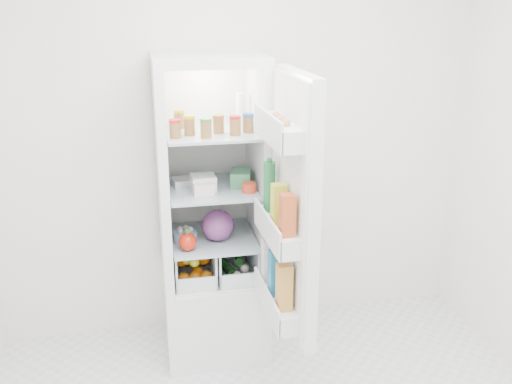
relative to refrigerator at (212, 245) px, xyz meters
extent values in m
cube|color=white|center=(0.20, 0.25, 0.63)|extent=(3.00, 0.02, 2.60)
cube|color=silver|center=(0.00, -0.04, -0.42)|extent=(0.60, 0.60, 0.50)
cube|color=silver|center=(0.00, -0.04, 1.11)|extent=(0.60, 0.60, 0.05)
cube|color=silver|center=(0.00, 0.24, 0.46)|extent=(0.60, 0.05, 1.25)
cube|color=silver|center=(-0.28, -0.04, 0.46)|extent=(0.05, 0.60, 1.25)
cube|color=silver|center=(0.27, -0.04, 0.46)|extent=(0.05, 0.60, 1.25)
cube|color=white|center=(0.00, 0.21, 0.46)|extent=(0.50, 0.01, 1.25)
sphere|color=white|center=(0.00, 0.17, 1.04)|extent=(0.05, 0.05, 0.05)
cube|color=#9DB1B8|center=(0.00, -0.06, 0.07)|extent=(0.49, 0.53, 0.01)
cube|color=#9DB1B8|center=(0.00, -0.06, 0.38)|extent=(0.49, 0.53, 0.02)
cube|color=#9DB1B8|center=(0.00, -0.06, 0.71)|extent=(0.49, 0.53, 0.02)
cylinder|color=#B21919|center=(-0.20, -0.20, 0.76)|extent=(0.06, 0.06, 0.08)
cylinder|color=gold|center=(-0.12, -0.15, 0.76)|extent=(0.06, 0.06, 0.08)
cylinder|color=#267226|center=(-0.04, -0.23, 0.76)|extent=(0.06, 0.06, 0.08)
cylinder|color=brown|center=(0.04, -0.13, 0.76)|extent=(0.06, 0.06, 0.08)
cylinder|color=#B21919|center=(0.12, -0.20, 0.76)|extent=(0.06, 0.06, 0.08)
cylinder|color=#194C8C|center=(0.20, -0.15, 0.76)|extent=(0.06, 0.06, 0.08)
cylinder|color=#BF8C19|center=(-0.16, 0.03, 0.76)|extent=(0.06, 0.06, 0.08)
cylinder|color=white|center=(0.19, 0.04, 0.82)|extent=(0.06, 0.06, 0.19)
cube|color=white|center=(-0.05, -0.11, 0.44)|extent=(0.14, 0.14, 0.09)
cube|color=white|center=(-0.06, -0.17, 0.43)|extent=(0.12, 0.12, 0.07)
cylinder|color=red|center=(0.19, -0.19, 0.42)|extent=(0.09, 0.09, 0.05)
cube|color=silver|center=(-0.14, 0.01, 0.41)|extent=(0.18, 0.14, 0.04)
cube|color=#3C8656|center=(0.17, -0.07, 0.44)|extent=(0.14, 0.18, 0.09)
sphere|color=#5E2055|center=(0.02, -0.12, 0.17)|extent=(0.18, 0.18, 0.18)
sphere|color=red|center=(-0.16, -0.23, 0.13)|extent=(0.10, 0.10, 0.10)
cylinder|color=#87A6CA|center=(-0.17, -0.10, 0.11)|extent=(0.17, 0.17, 0.06)
sphere|color=orange|center=(-0.19, -0.18, -0.12)|extent=(0.07, 0.07, 0.07)
sphere|color=orange|center=(-0.12, -0.18, -0.12)|extent=(0.07, 0.07, 0.07)
sphere|color=orange|center=(-0.06, -0.18, -0.12)|extent=(0.07, 0.07, 0.07)
sphere|color=orange|center=(-0.19, -0.06, -0.06)|extent=(0.07, 0.07, 0.07)
sphere|color=orange|center=(-0.12, -0.06, -0.06)|extent=(0.07, 0.07, 0.07)
sphere|color=orange|center=(-0.06, -0.06, -0.06)|extent=(0.07, 0.07, 0.07)
sphere|color=orange|center=(-0.15, 0.06, -0.12)|extent=(0.07, 0.07, 0.07)
sphere|color=orange|center=(-0.08, 0.06, -0.12)|extent=(0.07, 0.07, 0.07)
sphere|color=orange|center=(-0.10, -0.12, -0.12)|extent=(0.07, 0.07, 0.07)
sphere|color=yellow|center=(-0.16, -0.12, -0.03)|extent=(0.06, 0.06, 0.06)
sphere|color=yellow|center=(-0.09, -0.01, -0.03)|extent=(0.06, 0.06, 0.06)
sphere|color=yellow|center=(-0.12, -0.16, -0.03)|extent=(0.06, 0.06, 0.06)
cylinder|color=#194918|center=(0.08, -0.06, -0.13)|extent=(0.09, 0.21, 0.05)
cylinder|color=#194918|center=(0.16, -0.01, -0.08)|extent=(0.08, 0.21, 0.05)
sphere|color=white|center=(0.12, -0.18, -0.13)|extent=(0.05, 0.05, 0.05)
sphere|color=white|center=(0.17, -0.16, -0.10)|extent=(0.05, 0.05, 0.05)
cube|color=silver|center=(0.34, -0.64, 0.46)|extent=(0.08, 0.60, 1.30)
cube|color=white|center=(0.30, -0.64, 0.46)|extent=(0.03, 0.56, 1.26)
cube|color=silver|center=(0.25, -0.64, 0.83)|extent=(0.12, 0.50, 0.10)
cube|color=silver|center=(0.25, -0.64, 0.33)|extent=(0.12, 0.50, 0.10)
cube|color=silver|center=(0.25, -0.64, -0.07)|extent=(0.12, 0.50, 0.10)
sphere|color=#A26F49|center=(0.25, -0.76, 0.89)|extent=(0.05, 0.05, 0.05)
sphere|color=#A26F49|center=(0.25, -0.68, 0.89)|extent=(0.05, 0.05, 0.05)
sphere|color=#A26F49|center=(0.25, -0.60, 0.89)|extent=(0.05, 0.05, 0.05)
cylinder|color=#1B6133|center=(0.24, -0.49, 0.51)|extent=(0.06, 0.06, 0.26)
cube|color=yellow|center=(0.25, -0.67, 0.48)|extent=(0.07, 0.07, 0.20)
cube|color=#C34D22|center=(0.25, -0.82, 0.48)|extent=(0.07, 0.07, 0.20)
cube|color=white|center=(0.24, -0.49, 0.10)|extent=(0.07, 0.07, 0.24)
cube|color=teal|center=(0.25, -0.64, 0.10)|extent=(0.07, 0.07, 0.24)
cube|color=gold|center=(0.25, -0.79, 0.10)|extent=(0.07, 0.07, 0.24)
camera|label=1|loc=(-0.37, -3.16, 1.42)|focal=40.00mm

